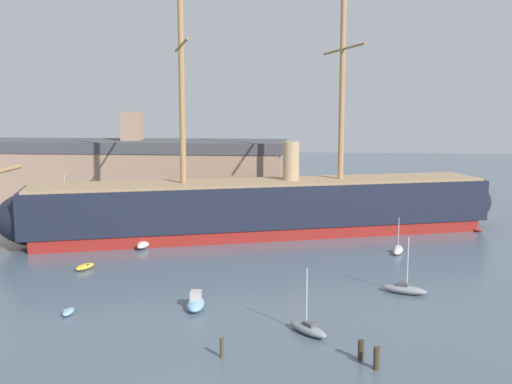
# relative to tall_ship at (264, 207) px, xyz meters

# --- Properties ---
(tall_ship) EXTENTS (72.09, 29.42, 35.87)m
(tall_ship) POSITION_rel_tall_ship_xyz_m (0.00, 0.00, 0.00)
(tall_ship) COLOR maroon
(tall_ship) RESTS_ON ground
(dinghy_foreground_left) EXTENTS (0.97, 1.95, 0.45)m
(dinghy_foreground_left) POSITION_rel_tall_ship_xyz_m (-13.76, -32.65, -3.62)
(dinghy_foreground_left) COLOR #7FB2D6
(dinghy_foreground_left) RESTS_ON ground
(sailboat_foreground_right) EXTENTS (3.50, 3.69, 5.10)m
(sailboat_foreground_right) POSITION_rel_tall_ship_xyz_m (6.19, -35.04, -3.42)
(sailboat_foreground_right) COLOR gray
(sailboat_foreground_right) RESTS_ON ground
(motorboat_near_centre) EXTENTS (1.83, 3.67, 1.49)m
(motorboat_near_centre) POSITION_rel_tall_ship_xyz_m (-3.44, -30.25, -3.33)
(motorboat_near_centre) COLOR #7FB2D6
(motorboat_near_centre) RESTS_ON ground
(dinghy_mid_left) EXTENTS (1.97, 2.83, 0.61)m
(dinghy_mid_left) POSITION_rel_tall_ship_xyz_m (-17.65, -19.17, -3.54)
(dinghy_mid_left) COLOR gold
(dinghy_mid_left) RESTS_ON ground
(sailboat_mid_right) EXTENTS (4.30, 2.63, 5.37)m
(sailboat_mid_right) POSITION_rel_tall_ship_xyz_m (15.02, -24.37, -3.40)
(sailboat_mid_right) COLOR gray
(sailboat_mid_right) RESTS_ON ground
(sailboat_alongside_bow) EXTENTS (1.62, 5.01, 6.48)m
(sailboat_alongside_bow) POSITION_rel_tall_ship_xyz_m (-14.16, -8.37, -3.30)
(sailboat_alongside_bow) COLOR silver
(sailboat_alongside_bow) RESTS_ON ground
(sailboat_alongside_stern) EXTENTS (1.98, 3.51, 4.37)m
(sailboat_alongside_stern) POSITION_rel_tall_ship_xyz_m (16.67, -8.84, -3.48)
(sailboat_alongside_stern) COLOR silver
(sailboat_alongside_stern) RESTS_ON ground
(sailboat_far_left) EXTENTS (5.51, 3.64, 6.93)m
(sailboat_far_left) POSITION_rel_tall_ship_xyz_m (-31.62, 9.18, -3.26)
(sailboat_far_left) COLOR #7FB2D6
(sailboat_far_left) RESTS_ON ground
(dinghy_far_right) EXTENTS (1.76, 1.85, 0.42)m
(dinghy_far_right) POSITION_rel_tall_ship_xyz_m (29.44, 4.95, -3.63)
(dinghy_far_right) COLOR #B22D28
(dinghy_far_right) RESTS_ON ground
(sailboat_distant_centre) EXTENTS (3.84, 2.25, 4.79)m
(sailboat_distant_centre) POSITION_rel_tall_ship_xyz_m (1.22, 15.83, -3.44)
(sailboat_distant_centre) COLOR #B22D28
(sailboat_distant_centre) RESTS_ON ground
(mooring_piling_nearest) EXTENTS (0.29, 0.29, 1.40)m
(mooring_piling_nearest) POSITION_rel_tall_ship_xyz_m (0.31, -39.90, -3.15)
(mooring_piling_nearest) COLOR #4C3D2D
(mooring_piling_nearest) RESTS_ON ground
(mooring_piling_left_pair) EXTENTS (0.42, 0.42, 1.43)m
(mooring_piling_left_pair) POSITION_rel_tall_ship_xyz_m (9.80, -39.44, -3.13)
(mooring_piling_left_pair) COLOR #382B1E
(mooring_piling_left_pair) RESTS_ON ground
(mooring_piling_right_pair) EXTENTS (0.43, 0.43, 1.53)m
(mooring_piling_right_pair) POSITION_rel_tall_ship_xyz_m (10.71, -40.77, -3.08)
(mooring_piling_right_pair) COLOR #423323
(mooring_piling_right_pair) RESTS_ON ground
(dockside_warehouse_left) EXTENTS (60.63, 18.76, 16.51)m
(dockside_warehouse_left) POSITION_rel_tall_ship_xyz_m (-26.45, 23.90, 1.82)
(dockside_warehouse_left) COLOR #565659
(dockside_warehouse_left) RESTS_ON ground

